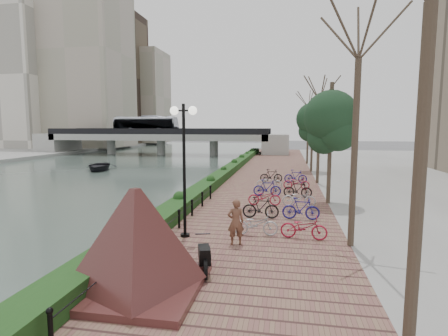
% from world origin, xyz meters
% --- Properties ---
extents(ground, '(220.00, 220.00, 0.00)m').
position_xyz_m(ground, '(0.00, 0.00, 0.00)').
color(ground, '#59595B').
rests_on(ground, ground).
extents(river_water, '(30.00, 130.00, 0.02)m').
position_xyz_m(river_water, '(-15.00, 25.00, 0.01)').
color(river_water, '#3F4F4A').
rests_on(river_water, ground).
extents(promenade, '(8.00, 75.00, 0.50)m').
position_xyz_m(promenade, '(4.00, 17.50, 0.25)').
color(promenade, brown).
rests_on(promenade, ground).
extents(hedge, '(1.10, 56.00, 0.60)m').
position_xyz_m(hedge, '(0.60, 20.00, 0.80)').
color(hedge, '#183D16').
rests_on(hedge, promenade).
extents(chain_fence, '(0.10, 14.10, 0.70)m').
position_xyz_m(chain_fence, '(1.40, 2.00, 0.85)').
color(chain_fence, black).
rests_on(chain_fence, promenade).
extents(granite_monument, '(4.56, 4.56, 2.63)m').
position_xyz_m(granite_monument, '(2.02, -2.46, 1.83)').
color(granite_monument, '#421F1C').
rests_on(granite_monument, promenade).
extents(lamppost, '(1.02, 0.32, 5.00)m').
position_xyz_m(lamppost, '(1.96, 1.95, 4.09)').
color(lamppost, black).
rests_on(lamppost, promenade).
extents(motorcycle, '(0.88, 1.56, 0.93)m').
position_xyz_m(motorcycle, '(3.42, -1.01, 0.97)').
color(motorcycle, black).
rests_on(motorcycle, promenade).
extents(pedestrian, '(0.69, 0.55, 1.64)m').
position_xyz_m(pedestrian, '(4.00, 1.37, 1.32)').
color(pedestrian, brown).
rests_on(pedestrian, promenade).
extents(bicycle_parking, '(2.40, 14.69, 1.00)m').
position_xyz_m(bicycle_parking, '(5.50, 8.94, 0.97)').
color(bicycle_parking, '#ACADB1').
rests_on(bicycle_parking, promenade).
extents(street_trees, '(3.20, 37.12, 6.80)m').
position_xyz_m(street_trees, '(8.00, 12.68, 3.69)').
color(street_trees, '#312A1D').
rests_on(street_trees, promenade).
extents(bridge, '(36.00, 10.77, 6.50)m').
position_xyz_m(bridge, '(-15.53, 45.00, 3.37)').
color(bridge, '#9F9F9A').
rests_on(bridge, ground).
extents(boat, '(4.59, 5.42, 0.96)m').
position_xyz_m(boat, '(-14.05, 23.62, 0.50)').
color(boat, black).
rests_on(boat, river_water).
extents(far_buildings, '(35.00, 38.00, 38.00)m').
position_xyz_m(far_buildings, '(-41.66, 65.91, 16.12)').
color(far_buildings, '#A89C8C').
rests_on(far_buildings, far_bank).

